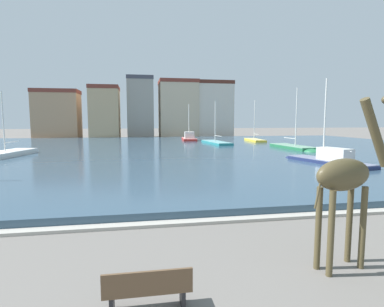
% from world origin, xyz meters
% --- Properties ---
extents(harbor_water, '(85.28, 53.70, 0.41)m').
position_xyz_m(harbor_water, '(0.00, 36.55, 0.21)').
color(harbor_water, '#334C60').
rests_on(harbor_water, ground).
extents(quay_edge_coping, '(85.28, 0.50, 0.12)m').
position_xyz_m(quay_edge_coping, '(0.00, 9.44, 0.06)').
color(quay_edge_coping, '#ADA89E').
rests_on(quay_edge_coping, ground).
extents(giraffe_statue, '(2.68, 1.01, 4.73)m').
position_xyz_m(giraffe_statue, '(5.07, 5.36, 2.41)').
color(giraffe_statue, '#4C4228').
rests_on(giraffe_statue, ground).
extents(sailboat_white, '(3.73, 7.76, 6.63)m').
position_xyz_m(sailboat_white, '(-13.00, 30.24, 0.46)').
color(sailboat_white, white).
rests_on(sailboat_white, ground).
extents(sailboat_green, '(2.68, 8.91, 7.81)m').
position_xyz_m(sailboat_green, '(18.62, 32.59, 0.43)').
color(sailboat_green, '#236B42').
rests_on(sailboat_green, ground).
extents(sailboat_teal, '(2.93, 9.56, 6.74)m').
position_xyz_m(sailboat_teal, '(11.18, 43.62, 0.40)').
color(sailboat_teal, teal).
rests_on(sailboat_teal, ground).
extents(sailboat_navy, '(3.62, 8.92, 7.26)m').
position_xyz_m(sailboat_navy, '(14.78, 21.10, 0.56)').
color(sailboat_navy, navy).
rests_on(sailboat_navy, ground).
extents(sailboat_red, '(2.80, 7.60, 6.75)m').
position_xyz_m(sailboat_red, '(8.59, 51.93, 0.61)').
color(sailboat_red, red).
rests_on(sailboat_red, ground).
extents(sailboat_yellow, '(2.25, 7.65, 7.23)m').
position_xyz_m(sailboat_yellow, '(19.02, 47.55, 0.42)').
color(sailboat_yellow, gold).
rests_on(sailboat_yellow, ground).
extents(park_bench, '(1.80, 0.44, 0.92)m').
position_xyz_m(park_bench, '(-0.08, 4.35, 0.49)').
color(park_bench, brown).
rests_on(park_bench, ground).
extents(townhouse_narrow_midrow, '(9.18, 6.12, 10.34)m').
position_xyz_m(townhouse_narrow_midrow, '(-17.17, 67.64, 5.19)').
color(townhouse_narrow_midrow, tan).
rests_on(townhouse_narrow_midrow, ground).
extents(townhouse_corner_house, '(6.14, 7.46, 11.16)m').
position_xyz_m(townhouse_corner_house, '(-7.26, 66.66, 5.60)').
color(townhouse_corner_house, tan).
rests_on(townhouse_corner_house, ground).
extents(townhouse_tall_gabled, '(5.78, 7.84, 13.52)m').
position_xyz_m(townhouse_tall_gabled, '(0.26, 69.05, 6.78)').
color(townhouse_tall_gabled, gray).
rests_on(townhouse_tall_gabled, ground).
extents(townhouse_wide_warehouse, '(8.69, 7.84, 12.98)m').
position_xyz_m(townhouse_wide_warehouse, '(8.83, 68.96, 6.51)').
color(townhouse_wide_warehouse, '#C6B293').
rests_on(townhouse_wide_warehouse, ground).
extents(townhouse_end_terrace, '(8.55, 6.15, 12.90)m').
position_xyz_m(townhouse_end_terrace, '(17.07, 68.54, 6.46)').
color(townhouse_end_terrace, beige).
rests_on(townhouse_end_terrace, ground).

